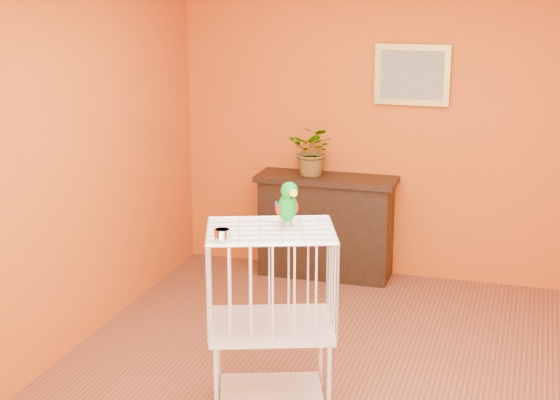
% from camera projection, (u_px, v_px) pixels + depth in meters
% --- Properties ---
extents(ground, '(4.50, 4.50, 0.00)m').
position_uv_depth(ground, '(350.00, 390.00, 5.43)').
color(ground, brown).
rests_on(ground, ground).
extents(room_shell, '(4.50, 4.50, 4.50)m').
position_uv_depth(room_shell, '(355.00, 144.00, 5.03)').
color(room_shell, '#CD5013').
rests_on(room_shell, ground).
extents(console_cabinet, '(1.19, 0.43, 0.89)m').
position_uv_depth(console_cabinet, '(326.00, 226.00, 7.40)').
color(console_cabinet, black).
rests_on(console_cabinet, ground).
extents(potted_plant, '(0.44, 0.48, 0.34)m').
position_uv_depth(potted_plant, '(314.00, 156.00, 7.29)').
color(potted_plant, '#26722D').
rests_on(potted_plant, console_cabinet).
extents(framed_picture, '(0.62, 0.04, 0.50)m').
position_uv_depth(framed_picture, '(412.00, 75.00, 7.04)').
color(framed_picture, '#B2963F').
rests_on(framed_picture, room_shell).
extents(birdcage, '(0.87, 0.77, 1.12)m').
position_uv_depth(birdcage, '(271.00, 316.00, 5.09)').
color(birdcage, silver).
rests_on(birdcage, ground).
extents(feed_cup, '(0.09, 0.09, 0.06)m').
position_uv_depth(feed_cup, '(222.00, 235.00, 4.73)').
color(feed_cup, silver).
rests_on(feed_cup, birdcage).
extents(parrot, '(0.20, 0.23, 0.28)m').
position_uv_depth(parrot, '(288.00, 204.00, 4.96)').
color(parrot, '#59544C').
rests_on(parrot, birdcage).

